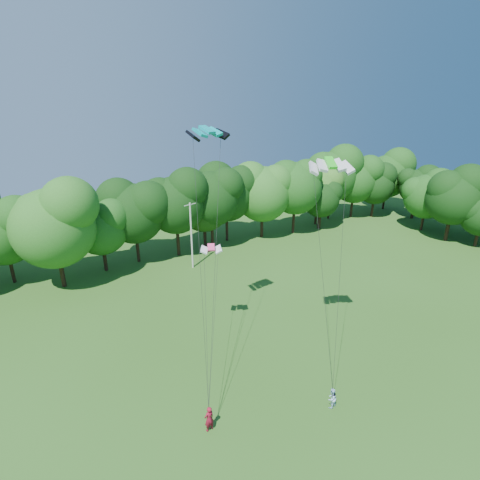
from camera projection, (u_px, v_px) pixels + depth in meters
ground at (352, 456)px, 23.14m from camera, size 160.00×160.00×0.00m
utility_pole at (191, 235)px, 47.19m from camera, size 1.70×0.52×8.69m
kite_flyer_left at (209, 419)px, 24.63m from camera, size 0.77×0.57×1.93m
kite_flyer_right at (332, 398)px, 26.54m from camera, size 0.88×0.75×1.59m
kite_teal at (207, 130)px, 27.59m from camera, size 3.31×1.88×0.59m
kite_green at (331, 163)px, 26.13m from camera, size 3.30×2.39×0.73m
kite_pink at (211, 247)px, 31.32m from camera, size 1.97×1.51×0.40m
tree_back_center at (204, 198)px, 53.15m from camera, size 8.12×8.12×11.81m
tree_back_east at (318, 181)px, 62.83m from camera, size 8.31×8.31×12.09m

